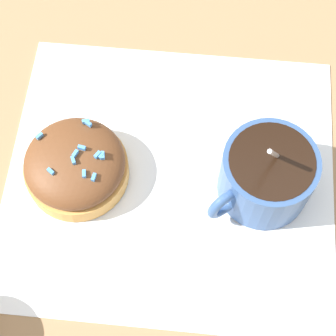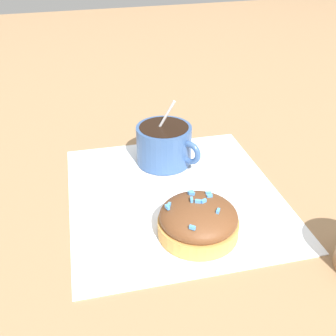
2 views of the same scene
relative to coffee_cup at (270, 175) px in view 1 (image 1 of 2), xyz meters
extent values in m
plane|color=#93704C|center=(0.09, -0.01, -0.04)|extent=(3.00, 3.00, 0.00)
cube|color=white|center=(0.09, -0.01, -0.04)|extent=(0.34, 0.32, 0.00)
cylinder|color=#335184|center=(0.00, 0.00, 0.00)|extent=(0.09, 0.09, 0.06)
cylinder|color=black|center=(0.00, 0.00, 0.02)|extent=(0.08, 0.08, 0.01)
torus|color=#335184|center=(0.04, 0.03, 0.00)|extent=(0.04, 0.03, 0.04)
ellipsoid|color=silver|center=(0.02, 0.02, -0.02)|extent=(0.03, 0.03, 0.01)
cylinder|color=silver|center=(-0.01, -0.01, 0.02)|extent=(0.04, 0.04, 0.10)
cylinder|color=#D19347|center=(0.18, -0.02, -0.02)|extent=(0.10, 0.10, 0.02)
ellipsoid|color=brown|center=(0.18, -0.02, -0.01)|extent=(0.10, 0.10, 0.04)
cube|color=#4C99EA|center=(0.17, -0.02, 0.01)|extent=(0.01, 0.00, 0.00)
cube|color=#4C99EA|center=(0.18, -0.01, 0.01)|extent=(0.01, 0.01, 0.00)
cube|color=#4C99EA|center=(0.20, 0.00, 0.01)|extent=(0.01, 0.01, 0.00)
cube|color=#4C99EA|center=(0.16, 0.01, 0.01)|extent=(0.00, 0.01, 0.00)
cube|color=#4C99EA|center=(0.15, -0.01, 0.01)|extent=(0.01, 0.01, 0.00)
cube|color=#4C99EA|center=(0.15, -0.01, 0.01)|extent=(0.01, 0.01, 0.00)
cube|color=#4C99EA|center=(0.17, -0.05, 0.01)|extent=(0.01, 0.01, 0.00)
cube|color=#4C99EA|center=(0.16, 0.01, 0.01)|extent=(0.00, 0.01, 0.00)
cube|color=#4C99EA|center=(0.15, -0.01, 0.01)|extent=(0.00, 0.01, 0.00)
cube|color=#4C99EA|center=(0.21, -0.03, 0.01)|extent=(0.01, 0.01, 0.00)
cube|color=#4C99EA|center=(0.17, -0.05, 0.01)|extent=(0.01, 0.00, 0.00)
cube|color=#4C99EA|center=(0.17, -0.01, 0.01)|extent=(0.01, 0.01, 0.00)
camera|label=1|loc=(0.09, 0.21, 0.47)|focal=60.00mm
camera|label=2|loc=(0.52, -0.16, 0.29)|focal=42.00mm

